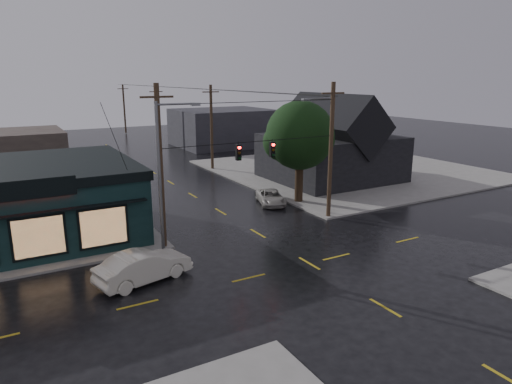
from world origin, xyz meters
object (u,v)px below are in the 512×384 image
corner_tree (300,136)px  utility_pole_nw (165,248)px  sedan_cream (144,266)px  utility_pole_ne (328,218)px  suv_silver (271,197)px

corner_tree → utility_pole_nw: bearing=-160.8°
corner_tree → sedan_cream: 18.89m
utility_pole_ne → suv_silver: bearing=108.4°
utility_pole_ne → sedan_cream: utility_pole_ne is taller
sedan_cream → utility_pole_ne: bearing=-89.5°
sedan_cream → suv_silver: (13.65, 9.59, -0.24)m
utility_pole_ne → sedan_cream: 16.03m
utility_pole_nw → utility_pole_ne: 13.00m
corner_tree → sedan_cream: (-15.97, -8.82, -4.91)m
sedan_cream → suv_silver: size_ratio=1.19×
corner_tree → suv_silver: (-2.32, 0.78, -5.15)m
sedan_cream → suv_silver: bearing=-69.3°
utility_pole_ne → utility_pole_nw: bearing=180.0°
utility_pole_nw → sedan_cream: bearing=-121.0°
utility_pole_nw → utility_pole_ne: (13.00, 0.00, 0.00)m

